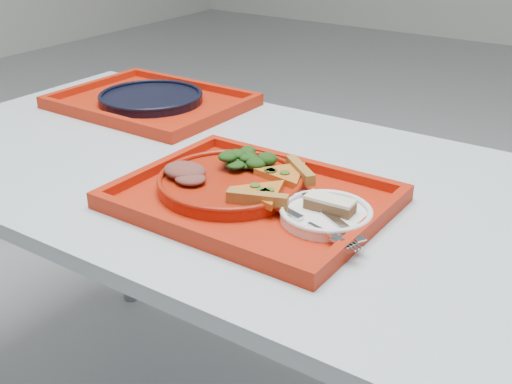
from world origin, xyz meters
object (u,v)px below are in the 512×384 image
navy_plate (151,99)px  dinner_plate (230,184)px  tray_main (252,201)px  tray_far (151,104)px  dessert_bar (330,204)px

navy_plate → dinner_plate: bearing=-32.9°
tray_main → tray_far: (-0.53, 0.32, 0.00)m
navy_plate → dessert_bar: dessert_bar is taller
tray_far → dinner_plate: size_ratio=1.73×
dessert_bar → tray_far: bearing=153.0°
dessert_bar → navy_plate: bearing=153.0°
tray_far → navy_plate: 0.01m
tray_main → navy_plate: 0.61m
dinner_plate → tray_far: bearing=147.1°
dinner_plate → dessert_bar: 0.20m
tray_main → navy_plate: (-0.53, 0.32, 0.01)m
tray_main → dessert_bar: size_ratio=5.45×
navy_plate → dessert_bar: size_ratio=3.15×
tray_far → dessert_bar: 0.74m
dinner_plate → navy_plate: (-0.47, 0.31, -0.00)m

